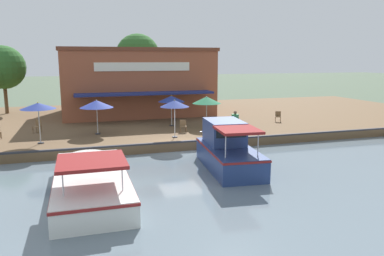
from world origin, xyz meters
name	(u,v)px	position (x,y,z in m)	size (l,w,h in m)	color
ground_plane	(180,152)	(0.00, 0.00, 0.00)	(220.00, 220.00, 0.00)	#4C5B47
quay_deck	(148,120)	(-11.00, 0.00, 0.30)	(22.00, 56.00, 0.60)	brown
quay_edge_fender	(180,142)	(-0.10, 0.00, 0.65)	(0.20, 50.40, 0.10)	#2D2D33
waterfront_restaurant	(136,81)	(-13.97, -0.58, 3.62)	(10.87, 13.45, 6.03)	brown
patio_umbrella_near_quay_edge	(207,100)	(-4.57, 3.28, 2.66)	(2.13, 2.13, 2.36)	#B7B7B7
patio_umbrella_back_row	(171,99)	(-5.97, 0.93, 2.68)	(2.03, 2.03, 2.36)	#B7B7B7
patio_umbrella_mid_patio_left	(97,104)	(-4.29, -4.69, 2.68)	(2.23, 2.23, 2.37)	#B7B7B7
patio_umbrella_far_corner	(38,106)	(-2.38, -8.18, 2.90)	(2.08, 2.08, 2.53)	#B7B7B7
patio_umbrella_by_entrance	(175,104)	(-1.73, 0.10, 2.83)	(1.89, 1.89, 2.49)	#B7B7B7
cafe_chair_beside_entrance	(183,125)	(-3.30, 1.10, 1.08)	(0.51, 0.51, 0.85)	brown
cafe_chair_back_row_seat	(278,116)	(-5.29, 9.73, 1.08)	(0.60, 0.60, 0.85)	brown
cafe_chair_far_corner_seat	(38,126)	(-6.09, -8.67, 1.08)	(0.60, 0.60, 0.85)	brown
person_mid_patio	(235,120)	(-0.87, 3.99, 1.68)	(0.48, 0.48, 1.71)	#B23338
motorboat_nearest_quay	(225,149)	(3.67, 1.49, 0.97)	(6.56, 2.78, 2.39)	navy
motorboat_distant_upstream	(91,176)	(5.26, -5.51, 0.61)	(9.03, 2.96, 1.97)	white
tree_behind_restaurant	(1,69)	(-16.70, -12.50, 4.79)	(4.21, 4.01, 6.31)	brown
tree_downstream_bank	(136,57)	(-18.79, 0.30, 5.84)	(4.94, 4.71, 7.72)	brown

